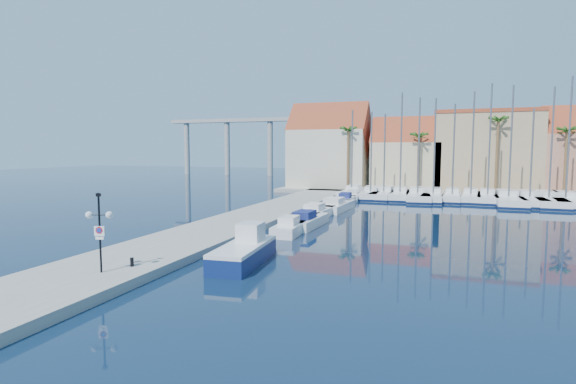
% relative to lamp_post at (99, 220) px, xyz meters
% --- Properties ---
extents(ground, '(260.00, 260.00, 0.00)m').
position_rel_lamp_post_xyz_m(ground, '(8.13, 6.47, -3.04)').
color(ground, '#081532').
rests_on(ground, ground).
extents(quay_west, '(6.00, 77.00, 0.50)m').
position_rel_lamp_post_xyz_m(quay_west, '(-0.87, 19.97, -2.79)').
color(quay_west, gray).
rests_on(quay_west, ground).
extents(shore_north, '(54.00, 16.00, 0.50)m').
position_rel_lamp_post_xyz_m(shore_north, '(18.13, 54.47, -2.79)').
color(shore_north, gray).
rests_on(shore_north, ground).
extents(lamp_post, '(1.26, 0.66, 3.86)m').
position_rel_lamp_post_xyz_m(lamp_post, '(0.00, 0.00, 0.00)').
color(lamp_post, black).
rests_on(lamp_post, quay_west).
extents(bollard, '(0.18, 0.18, 0.45)m').
position_rel_lamp_post_xyz_m(bollard, '(0.67, 1.42, -2.31)').
color(bollard, black).
rests_on(bollard, quay_west).
extents(fishing_boat, '(2.50, 6.24, 2.14)m').
position_rel_lamp_post_xyz_m(fishing_boat, '(4.97, 5.71, -2.33)').
color(fishing_boat, navy).
rests_on(fishing_boat, ground).
extents(motorboat_west_0, '(1.99, 5.51, 1.40)m').
position_rel_lamp_post_xyz_m(motorboat_west_0, '(4.51, 15.16, -2.53)').
color(motorboat_west_0, white).
rests_on(motorboat_west_0, ground).
extents(motorboat_west_1, '(2.23, 6.42, 1.40)m').
position_rel_lamp_post_xyz_m(motorboat_west_1, '(4.77, 18.50, -2.53)').
color(motorboat_west_1, white).
rests_on(motorboat_west_1, ground).
extents(motorboat_west_2, '(2.34, 6.70, 1.40)m').
position_rel_lamp_post_xyz_m(motorboat_west_2, '(4.14, 23.81, -2.53)').
color(motorboat_west_2, white).
rests_on(motorboat_west_2, ground).
extents(motorboat_west_3, '(2.82, 7.59, 1.40)m').
position_rel_lamp_post_xyz_m(motorboat_west_3, '(4.75, 29.37, -2.53)').
color(motorboat_west_3, white).
rests_on(motorboat_west_3, ground).
extents(motorboat_west_4, '(2.00, 5.60, 1.40)m').
position_rel_lamp_post_xyz_m(motorboat_west_4, '(4.63, 35.18, -2.53)').
color(motorboat_west_4, white).
rests_on(motorboat_west_4, ground).
extents(motorboat_west_5, '(1.81, 5.53, 1.40)m').
position_rel_lamp_post_xyz_m(motorboat_west_5, '(4.73, 39.66, -2.53)').
color(motorboat_west_5, white).
rests_on(motorboat_west_5, ground).
extents(motorboat_west_6, '(2.91, 7.13, 1.40)m').
position_rel_lamp_post_xyz_m(motorboat_west_6, '(4.25, 43.75, -2.53)').
color(motorboat_west_6, white).
rests_on(motorboat_west_6, ground).
extents(sailboat_0, '(2.68, 8.97, 11.69)m').
position_rel_lamp_post_xyz_m(sailboat_0, '(3.90, 42.97, -2.45)').
color(sailboat_0, white).
rests_on(sailboat_0, ground).
extents(sailboat_1, '(2.67, 8.92, 11.32)m').
position_rel_lamp_post_xyz_m(sailboat_1, '(6.49, 42.42, -2.45)').
color(sailboat_1, white).
rests_on(sailboat_1, ground).
extents(sailboat_2, '(3.24, 10.04, 11.06)m').
position_rel_lamp_post_xyz_m(sailboat_2, '(8.20, 42.93, -2.47)').
color(sailboat_2, white).
rests_on(sailboat_2, ground).
extents(sailboat_3, '(2.42, 8.88, 13.63)m').
position_rel_lamp_post_xyz_m(sailboat_3, '(10.27, 42.51, -2.41)').
color(sailboat_3, white).
rests_on(sailboat_3, ground).
extents(sailboat_4, '(3.84, 11.19, 12.90)m').
position_rel_lamp_post_xyz_m(sailboat_4, '(12.41, 42.45, -2.46)').
color(sailboat_4, white).
rests_on(sailboat_4, ground).
extents(sailboat_5, '(2.97, 9.81, 12.74)m').
position_rel_lamp_post_xyz_m(sailboat_5, '(14.38, 42.27, -2.44)').
color(sailboat_5, white).
rests_on(sailboat_5, ground).
extents(sailboat_6, '(2.78, 8.58, 12.03)m').
position_rel_lamp_post_xyz_m(sailboat_6, '(16.63, 42.53, -2.43)').
color(sailboat_6, white).
rests_on(sailboat_6, ground).
extents(sailboat_7, '(2.83, 8.79, 13.45)m').
position_rel_lamp_post_xyz_m(sailboat_7, '(18.79, 42.80, -2.41)').
color(sailboat_7, white).
rests_on(sailboat_7, ground).
extents(sailboat_8, '(2.97, 9.26, 14.30)m').
position_rel_lamp_post_xyz_m(sailboat_8, '(20.69, 42.86, -2.41)').
color(sailboat_8, white).
rests_on(sailboat_8, ground).
extents(sailboat_9, '(3.35, 12.09, 13.84)m').
position_rel_lamp_post_xyz_m(sailboat_9, '(22.81, 41.56, -2.46)').
color(sailboat_9, white).
rests_on(sailboat_9, ground).
extents(sailboat_10, '(2.99, 10.79, 11.16)m').
position_rel_lamp_post_xyz_m(sailboat_10, '(25.07, 41.87, -2.48)').
color(sailboat_10, white).
rests_on(sailboat_10, ground).
extents(sailboat_11, '(3.75, 11.95, 13.52)m').
position_rel_lamp_post_xyz_m(sailboat_11, '(27.07, 41.84, -2.46)').
color(sailboat_11, white).
rests_on(sailboat_11, ground).
extents(sailboat_12, '(3.72, 11.45, 14.59)m').
position_rel_lamp_post_xyz_m(sailboat_12, '(28.77, 41.89, -2.45)').
color(sailboat_12, white).
rests_on(sailboat_12, ground).
extents(building_0, '(12.30, 9.00, 13.50)m').
position_rel_lamp_post_xyz_m(building_0, '(-1.87, 53.47, 3.49)').
color(building_0, beige).
rests_on(building_0, shore_north).
extents(building_1, '(10.30, 8.00, 11.00)m').
position_rel_lamp_post_xyz_m(building_1, '(10.13, 53.47, 2.26)').
color(building_1, beige).
rests_on(building_1, shore_north).
extents(building_2, '(14.20, 10.20, 11.50)m').
position_rel_lamp_post_xyz_m(building_2, '(21.13, 54.47, 3.22)').
color(building_2, tan).
rests_on(building_2, shore_north).
extents(palm_0, '(2.60, 2.60, 10.15)m').
position_rel_lamp_post_xyz_m(palm_0, '(2.13, 48.47, 6.04)').
color(palm_0, brown).
rests_on(palm_0, shore_north).
extents(palm_1, '(2.60, 2.60, 9.15)m').
position_rel_lamp_post_xyz_m(palm_1, '(12.13, 48.47, 5.10)').
color(palm_1, brown).
rests_on(palm_1, shore_north).
extents(palm_2, '(2.60, 2.60, 11.15)m').
position_rel_lamp_post_xyz_m(palm_2, '(22.13, 48.47, 6.98)').
color(palm_2, brown).
rests_on(palm_2, shore_north).
extents(palm_3, '(2.60, 2.60, 9.65)m').
position_rel_lamp_post_xyz_m(palm_3, '(30.13, 48.47, 5.57)').
color(palm_3, brown).
rests_on(palm_3, shore_north).
extents(viaduct, '(48.00, 2.20, 14.45)m').
position_rel_lamp_post_xyz_m(viaduct, '(-30.94, 88.47, 7.21)').
color(viaduct, '#9E9E99').
rests_on(viaduct, ground).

